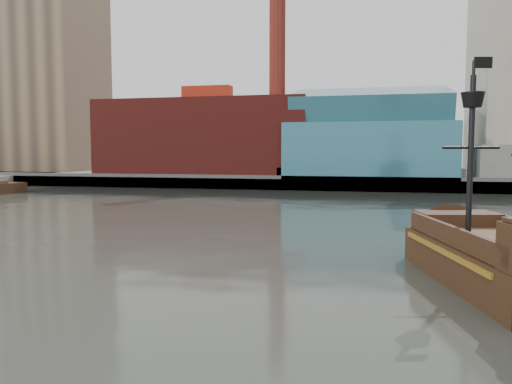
# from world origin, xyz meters

# --- Properties ---
(ground) EXTENTS (400.00, 400.00, 0.00)m
(ground) POSITION_xyz_m (0.00, 0.00, 0.00)
(ground) COLOR #282B26
(ground) RESTS_ON ground
(promenade_far) EXTENTS (220.00, 60.00, 2.00)m
(promenade_far) POSITION_xyz_m (0.00, 92.00, 1.00)
(promenade_far) COLOR slate
(promenade_far) RESTS_ON ground
(seawall) EXTENTS (220.00, 1.00, 2.60)m
(seawall) POSITION_xyz_m (0.00, 62.50, 1.30)
(seawall) COLOR #4C4C49
(seawall) RESTS_ON ground
(skyline) EXTENTS (149.00, 45.00, 62.00)m
(skyline) POSITION_xyz_m (5.21, 84.56, 24.55)
(skyline) COLOR #7C694A
(skyline) RESTS_ON promenade_far
(pirate_ship) EXTENTS (9.01, 17.88, 12.85)m
(pirate_ship) POSITION_xyz_m (17.01, 2.10, 1.16)
(pirate_ship) COLOR black
(pirate_ship) RESTS_ON ground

